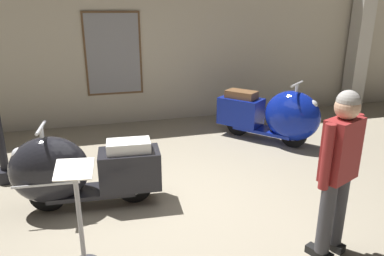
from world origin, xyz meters
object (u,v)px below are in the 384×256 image
(scooter_0, at_px, (75,171))
(visitor_0, at_px, (339,165))
(scooter_1, at_px, (275,115))
(info_stanchion, at_px, (81,226))

(scooter_0, bearing_deg, visitor_0, 150.76)
(scooter_0, xyz_separation_m, scooter_1, (3.34, 1.34, 0.03))
(info_stanchion, bearing_deg, visitor_0, -11.20)
(scooter_1, relative_size, info_stanchion, 1.68)
(scooter_0, distance_m, info_stanchion, 1.12)
(visitor_0, bearing_deg, info_stanchion, 55.62)
(scooter_1, bearing_deg, info_stanchion, -92.18)
(scooter_1, xyz_separation_m, info_stanchion, (-3.27, -2.46, -0.08))
(scooter_1, height_order, visitor_0, visitor_0)
(scooter_0, height_order, scooter_1, scooter_1)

